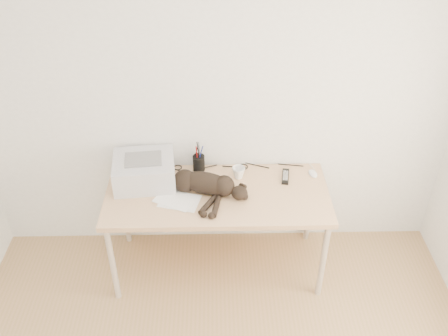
{
  "coord_description": "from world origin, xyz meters",
  "views": [
    {
      "loc": [
        -0.01,
        -1.38,
        2.98
      ],
      "look_at": [
        0.05,
        1.34,
        1.0
      ],
      "focal_mm": 40.0,
      "sensor_mm": 36.0,
      "label": 1
    }
  ],
  "objects_px": {
    "cat": "(203,184)",
    "mouse": "(313,172)",
    "mug": "(239,173)",
    "printer": "(144,171)",
    "desk": "(217,200)",
    "pen_cup": "(199,163)"
  },
  "relations": [
    {
      "from": "desk",
      "to": "cat",
      "type": "height_order",
      "value": "cat"
    },
    {
      "from": "cat",
      "to": "mouse",
      "type": "bearing_deg",
      "value": 31.54
    },
    {
      "from": "desk",
      "to": "mug",
      "type": "distance_m",
      "value": 0.26
    },
    {
      "from": "printer",
      "to": "mouse",
      "type": "distance_m",
      "value": 1.25
    },
    {
      "from": "printer",
      "to": "pen_cup",
      "type": "bearing_deg",
      "value": 19.82
    },
    {
      "from": "cat",
      "to": "mouse",
      "type": "xyz_separation_m",
      "value": [
        0.82,
        0.2,
        -0.06
      ]
    },
    {
      "from": "desk",
      "to": "pen_cup",
      "type": "relative_size",
      "value": 6.98
    },
    {
      "from": "mug",
      "to": "desk",
      "type": "bearing_deg",
      "value": -148.34
    },
    {
      "from": "printer",
      "to": "desk",
      "type": "bearing_deg",
      "value": -6.82
    },
    {
      "from": "desk",
      "to": "pen_cup",
      "type": "distance_m",
      "value": 0.31
    },
    {
      "from": "cat",
      "to": "mug",
      "type": "distance_m",
      "value": 0.31
    },
    {
      "from": "desk",
      "to": "mug",
      "type": "relative_size",
      "value": 16.67
    },
    {
      "from": "mug",
      "to": "mouse",
      "type": "xyz_separation_m",
      "value": [
        0.56,
        0.03,
        -0.03
      ]
    },
    {
      "from": "printer",
      "to": "pen_cup",
      "type": "height_order",
      "value": "pen_cup"
    },
    {
      "from": "cat",
      "to": "mug",
      "type": "relative_size",
      "value": 7.37
    },
    {
      "from": "cat",
      "to": "desk",
      "type": "bearing_deg",
      "value": 52.65
    },
    {
      "from": "desk",
      "to": "mouse",
      "type": "distance_m",
      "value": 0.75
    },
    {
      "from": "pen_cup",
      "to": "desk",
      "type": "bearing_deg",
      "value": -56.18
    },
    {
      "from": "printer",
      "to": "mug",
      "type": "relative_size",
      "value": 4.89
    },
    {
      "from": "desk",
      "to": "cat",
      "type": "distance_m",
      "value": 0.24
    },
    {
      "from": "cat",
      "to": "pen_cup",
      "type": "xyz_separation_m",
      "value": [
        -0.03,
        0.28,
        -0.01
      ]
    },
    {
      "from": "printer",
      "to": "cat",
      "type": "distance_m",
      "value": 0.44
    }
  ]
}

